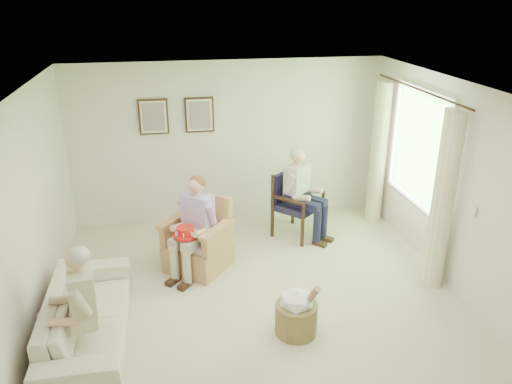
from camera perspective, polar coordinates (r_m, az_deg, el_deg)
The scene contains 18 objects.
floor at distance 6.17m, azimuth 0.60°, elevation -13.37°, with size 5.50×5.50×0.00m, color beige.
back_wall at distance 8.07m, azimuth -3.16°, elevation 5.67°, with size 5.00×0.04×2.60m, color silver.
left_wall at distance 5.64m, azimuth -25.20°, elevation -4.04°, with size 0.04×5.50×2.60m, color silver.
right_wall at distance 6.45m, azimuth 22.99°, elevation -0.45°, with size 0.04×5.50×2.60m, color silver.
ceiling at distance 5.12m, azimuth 0.71°, elevation 11.04°, with size 5.00×5.50×0.02m, color white.
window at distance 7.31m, azimuth 18.13°, elevation 5.16°, with size 0.13×2.50×1.63m.
curtain_left at distance 6.59m, azimuth 20.56°, elevation -1.04°, with size 0.34×0.34×2.30m, color #F7EAC1.
curtain_right at distance 8.21m, azimuth 13.80°, elevation 4.25°, with size 0.34×0.34×2.30m, color #F7EAC1.
framed_print_left at distance 7.85m, azimuth -11.63°, elevation 8.41°, with size 0.45×0.05×0.55m.
framed_print_right at distance 7.87m, azimuth -6.48°, elevation 8.75°, with size 0.45×0.05×0.55m.
wicker_armchair at distance 6.93m, azimuth -6.69°, elevation -6.18°, with size 0.77×0.76×0.98m.
wood_armchair at distance 7.78m, azimuth 4.66°, elevation -0.96°, with size 0.64×0.60×0.99m.
sofa at distance 5.85m, azimuth -18.65°, elevation -13.30°, with size 0.82×2.09×0.61m, color #F0E3CF.
person_wicker at distance 6.61m, azimuth -6.77°, elevation -3.24°, with size 0.40×0.63×1.32m.
person_dark at distance 7.53m, azimuth 5.04°, elevation 0.44°, with size 0.40×0.63×1.38m.
person_sofa at distance 5.35m, azimuth -19.64°, elevation -11.73°, with size 0.42×0.62×1.27m.
red_hat at distance 6.51m, azimuth -8.09°, elevation -4.65°, with size 0.30×0.30×0.14m.
hatbox at distance 5.70m, azimuth 4.66°, elevation -13.50°, with size 0.52×0.52×0.69m.
Camera 1 is at (-0.98, -4.92, 3.59)m, focal length 35.00 mm.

